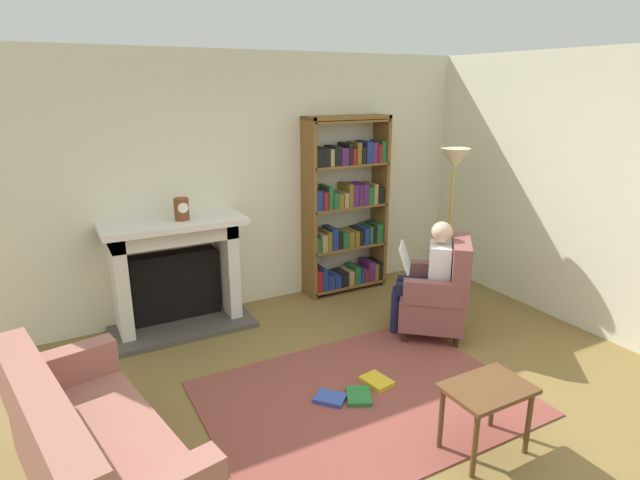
{
  "coord_description": "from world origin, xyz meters",
  "views": [
    {
      "loc": [
        -1.98,
        -2.63,
        2.37
      ],
      "look_at": [
        0.1,
        1.2,
        1.05
      ],
      "focal_mm": 29.0,
      "sensor_mm": 36.0,
      "label": 1
    }
  ],
  "objects_px": {
    "sofa_floral": "(92,456)",
    "side_table": "(487,397)",
    "fireplace": "(176,270)",
    "mantel_clock": "(182,209)",
    "bookshelf": "(346,208)",
    "armchair_reading": "(439,293)",
    "floor_lamp": "(454,173)",
    "seated_reader": "(428,273)"
  },
  "relations": [
    {
      "from": "sofa_floral",
      "to": "floor_lamp",
      "type": "distance_m",
      "value": 4.21
    },
    {
      "from": "mantel_clock",
      "to": "floor_lamp",
      "type": "xyz_separation_m",
      "value": [
        2.74,
        -0.7,
        0.23
      ]
    },
    {
      "from": "mantel_clock",
      "to": "side_table",
      "type": "bearing_deg",
      "value": -66.1
    },
    {
      "from": "mantel_clock",
      "to": "floor_lamp",
      "type": "height_order",
      "value": "floor_lamp"
    },
    {
      "from": "armchair_reading",
      "to": "fireplace",
      "type": "bearing_deg",
      "value": -81.98
    },
    {
      "from": "armchair_reading",
      "to": "side_table",
      "type": "relative_size",
      "value": 1.73
    },
    {
      "from": "mantel_clock",
      "to": "sofa_floral",
      "type": "height_order",
      "value": "mantel_clock"
    },
    {
      "from": "mantel_clock",
      "to": "sofa_floral",
      "type": "distance_m",
      "value": 2.48
    },
    {
      "from": "mantel_clock",
      "to": "floor_lamp",
      "type": "bearing_deg",
      "value": -14.29
    },
    {
      "from": "fireplace",
      "to": "floor_lamp",
      "type": "bearing_deg",
      "value": -15.78
    },
    {
      "from": "fireplace",
      "to": "floor_lamp",
      "type": "height_order",
      "value": "floor_lamp"
    },
    {
      "from": "bookshelf",
      "to": "sofa_floral",
      "type": "bearing_deg",
      "value": -144.28
    },
    {
      "from": "sofa_floral",
      "to": "side_table",
      "type": "distance_m",
      "value": 2.44
    },
    {
      "from": "fireplace",
      "to": "bookshelf",
      "type": "height_order",
      "value": "bookshelf"
    },
    {
      "from": "seated_reader",
      "to": "sofa_floral",
      "type": "relative_size",
      "value": 0.63
    },
    {
      "from": "mantel_clock",
      "to": "side_table",
      "type": "xyz_separation_m",
      "value": [
        1.23,
        -2.78,
        -0.82
      ]
    },
    {
      "from": "sofa_floral",
      "to": "side_table",
      "type": "height_order",
      "value": "sofa_floral"
    },
    {
      "from": "mantel_clock",
      "to": "bookshelf",
      "type": "distance_m",
      "value": 1.94
    },
    {
      "from": "mantel_clock",
      "to": "seated_reader",
      "type": "distance_m",
      "value": 2.44
    },
    {
      "from": "seated_reader",
      "to": "sofa_floral",
      "type": "height_order",
      "value": "seated_reader"
    },
    {
      "from": "seated_reader",
      "to": "floor_lamp",
      "type": "relative_size",
      "value": 0.66
    },
    {
      "from": "fireplace",
      "to": "floor_lamp",
      "type": "distance_m",
      "value": 3.06
    },
    {
      "from": "bookshelf",
      "to": "floor_lamp",
      "type": "xyz_separation_m",
      "value": [
        0.82,
        -0.83,
        0.47
      ]
    },
    {
      "from": "armchair_reading",
      "to": "sofa_floral",
      "type": "distance_m",
      "value": 3.28
    },
    {
      "from": "armchair_reading",
      "to": "seated_reader",
      "type": "relative_size",
      "value": 0.85
    },
    {
      "from": "fireplace",
      "to": "side_table",
      "type": "distance_m",
      "value": 3.17
    },
    {
      "from": "bookshelf",
      "to": "floor_lamp",
      "type": "height_order",
      "value": "bookshelf"
    },
    {
      "from": "fireplace",
      "to": "bookshelf",
      "type": "xyz_separation_m",
      "value": [
        2.0,
        0.04,
        0.4
      ]
    },
    {
      "from": "fireplace",
      "to": "mantel_clock",
      "type": "distance_m",
      "value": 0.65
    },
    {
      "from": "mantel_clock",
      "to": "armchair_reading",
      "type": "height_order",
      "value": "mantel_clock"
    },
    {
      "from": "fireplace",
      "to": "sofa_floral",
      "type": "xyz_separation_m",
      "value": [
        -1.01,
        -2.13,
        -0.27
      ]
    },
    {
      "from": "bookshelf",
      "to": "seated_reader",
      "type": "height_order",
      "value": "bookshelf"
    },
    {
      "from": "seated_reader",
      "to": "bookshelf",
      "type": "bearing_deg",
      "value": -135.06
    },
    {
      "from": "fireplace",
      "to": "mantel_clock",
      "type": "relative_size",
      "value": 6.55
    },
    {
      "from": "sofa_floral",
      "to": "side_table",
      "type": "bearing_deg",
      "value": -119.03
    },
    {
      "from": "sofa_floral",
      "to": "floor_lamp",
      "type": "bearing_deg",
      "value": -82.05
    },
    {
      "from": "side_table",
      "to": "mantel_clock",
      "type": "bearing_deg",
      "value": 113.9
    },
    {
      "from": "fireplace",
      "to": "bookshelf",
      "type": "relative_size",
      "value": 0.68
    },
    {
      "from": "side_table",
      "to": "floor_lamp",
      "type": "distance_m",
      "value": 2.78
    },
    {
      "from": "mantel_clock",
      "to": "floor_lamp",
      "type": "relative_size",
      "value": 0.12
    },
    {
      "from": "armchair_reading",
      "to": "sofa_floral",
      "type": "relative_size",
      "value": 0.54
    },
    {
      "from": "floor_lamp",
      "to": "seated_reader",
      "type": "bearing_deg",
      "value": -143.83
    }
  ]
}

